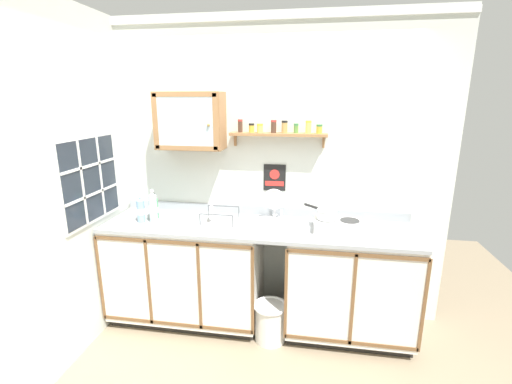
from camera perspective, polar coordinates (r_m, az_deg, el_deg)
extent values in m
plane|color=gray|center=(3.11, -1.31, -24.89)|extent=(5.64, 5.64, 0.00)
cube|color=silver|center=(3.21, 1.06, 3.18)|extent=(3.24, 0.05, 2.67)
cube|color=white|center=(3.17, 1.09, 26.47)|extent=(3.24, 0.02, 0.05)
cube|color=silver|center=(2.85, -30.15, -0.35)|extent=(0.05, 3.54, 2.67)
cube|color=black|center=(3.58, -10.55, -18.30)|extent=(1.29, 0.55, 0.08)
cube|color=silver|center=(3.33, -11.10, -11.94)|extent=(1.32, 0.61, 0.84)
cube|color=brown|center=(2.91, -13.59, -7.91)|extent=(1.32, 0.01, 0.03)
cube|color=brown|center=(3.27, -12.75, -20.10)|extent=(1.32, 0.01, 0.03)
cube|color=brown|center=(3.37, -23.86, -12.69)|extent=(0.02, 0.01, 0.77)
cube|color=brown|center=(3.16, -16.95, -13.88)|extent=(0.02, 0.01, 0.77)
cube|color=brown|center=(3.01, -9.13, -14.97)|extent=(0.02, 0.01, 0.77)
cube|color=brown|center=(2.91, -0.54, -15.86)|extent=(0.02, 0.01, 0.77)
cube|color=black|center=(3.43, 14.24, -20.21)|extent=(1.00, 0.55, 0.08)
cube|color=silver|center=(3.17, 14.82, -13.68)|extent=(1.02, 0.61, 0.84)
cube|color=brown|center=(2.72, 15.93, -9.74)|extent=(1.02, 0.01, 0.03)
cube|color=brown|center=(3.10, 14.88, -22.43)|extent=(1.02, 0.01, 0.03)
cube|color=brown|center=(2.88, 4.83, -16.24)|extent=(0.02, 0.01, 0.77)
cube|color=brown|center=(2.90, 15.38, -16.59)|extent=(0.02, 0.01, 0.77)
cube|color=brown|center=(3.00, 25.51, -16.43)|extent=(0.02, 0.01, 0.77)
cube|color=#9EA3A8|center=(3.00, 0.10, -5.66)|extent=(2.60, 0.64, 0.03)
cube|color=#9EA3A8|center=(3.26, 0.94, -2.95)|extent=(2.60, 0.02, 0.08)
cube|color=silver|center=(3.00, 2.83, -5.30)|extent=(0.58, 0.40, 0.01)
cube|color=slate|center=(3.03, 2.80, -7.24)|extent=(0.49, 0.32, 0.01)
cube|color=slate|center=(3.17, 3.16, -5.31)|extent=(0.49, 0.01, 0.11)
cube|color=slate|center=(2.86, 2.43, -7.57)|extent=(0.49, 0.01, 0.11)
cylinder|color=#4C4C51|center=(3.04, 2.80, -7.28)|extent=(0.04, 0.04, 0.01)
cylinder|color=silver|center=(3.20, 3.05, -3.85)|extent=(0.05, 0.05, 0.02)
cylinder|color=silver|center=(3.17, 3.07, -2.22)|extent=(0.02, 0.02, 0.17)
torus|color=silver|center=(3.07, 2.92, -1.19)|extent=(0.19, 0.02, 0.19)
cylinder|color=silver|center=(3.18, 4.13, -3.34)|extent=(0.02, 0.02, 0.06)
cube|color=silver|center=(2.95, 13.09, -5.31)|extent=(0.39, 0.26, 0.08)
cylinder|color=#2D2D2D|center=(2.95, 11.32, -4.32)|extent=(0.15, 0.15, 0.01)
cylinder|color=#2D2D2D|center=(2.96, 14.90, -4.45)|extent=(0.15, 0.15, 0.01)
cylinder|color=black|center=(2.84, 11.35, -6.03)|extent=(0.03, 0.02, 0.03)
cylinder|color=black|center=(2.85, 15.09, -6.16)|extent=(0.03, 0.02, 0.03)
cylinder|color=silver|center=(2.93, 11.36, -3.55)|extent=(0.16, 0.16, 0.08)
torus|color=silver|center=(2.92, 11.40, -2.83)|extent=(0.17, 0.17, 0.01)
cylinder|color=black|center=(3.03, 9.04, -2.32)|extent=(0.14, 0.13, 0.02)
cylinder|color=#4CB266|center=(3.28, -16.17, -2.59)|extent=(0.08, 0.08, 0.18)
cone|color=#4CB266|center=(3.25, -16.31, -0.81)|extent=(0.08, 0.08, 0.04)
cylinder|color=#262626|center=(3.24, -16.34, -0.33)|extent=(0.04, 0.04, 0.02)
cylinder|color=white|center=(3.28, -16.16, -2.72)|extent=(0.08, 0.08, 0.05)
cylinder|color=silver|center=(3.15, -16.26, -2.66)|extent=(0.07, 0.07, 0.24)
cone|color=silver|center=(3.12, -16.44, -0.29)|extent=(0.06, 0.06, 0.03)
cylinder|color=white|center=(3.11, -16.47, 0.15)|extent=(0.03, 0.03, 0.02)
cylinder|color=white|center=(3.15, -16.27, -2.59)|extent=(0.07, 0.07, 0.07)
cylinder|color=#8CB7E0|center=(3.20, -18.09, -2.99)|extent=(0.06, 0.06, 0.19)
cone|color=#8CB7E0|center=(3.17, -18.25, -1.09)|extent=(0.06, 0.06, 0.03)
cylinder|color=white|center=(3.17, -18.28, -0.66)|extent=(0.03, 0.03, 0.02)
cylinder|color=white|center=(3.20, -18.09, -2.98)|extent=(0.07, 0.07, 0.05)
cube|color=#B2B2B7|center=(3.07, -5.80, -4.82)|extent=(0.30, 0.26, 0.01)
cylinder|color=#4C4F54|center=(2.99, -9.03, -4.40)|extent=(0.01, 0.01, 0.10)
cylinder|color=#4C4F54|center=(2.91, -3.78, -4.74)|extent=(0.01, 0.01, 0.10)
cylinder|color=#4C4F54|center=(3.20, -7.69, -3.00)|extent=(0.01, 0.01, 0.10)
cylinder|color=#4C4F54|center=(3.14, -2.78, -3.28)|extent=(0.01, 0.01, 0.10)
cylinder|color=#4C4F54|center=(2.93, -6.47, -3.65)|extent=(0.28, 0.01, 0.01)
cylinder|color=#4C4F54|center=(3.15, -5.28, -2.28)|extent=(0.28, 0.01, 0.01)
cylinder|color=white|center=(3.07, -7.21, -3.31)|extent=(0.01, 0.13, 0.13)
cube|color=#996B42|center=(3.15, -10.56, 11.23)|extent=(0.58, 0.24, 0.49)
cube|color=silver|center=(3.03, -11.37, 11.06)|extent=(0.48, 0.01, 0.40)
cube|color=#996B42|center=(3.13, -15.95, 10.90)|extent=(0.05, 0.01, 0.46)
cube|color=#996B42|center=(2.95, -6.51, 11.15)|extent=(0.05, 0.01, 0.46)
cube|color=#996B42|center=(3.03, -11.59, 15.18)|extent=(0.55, 0.01, 0.04)
cube|color=#996B42|center=(3.05, -11.16, 6.97)|extent=(0.55, 0.01, 0.04)
sphere|color=olive|center=(2.96, -7.68, 10.65)|extent=(0.02, 0.02, 0.02)
cube|color=#996B42|center=(3.04, 3.59, 9.27)|extent=(0.83, 0.14, 0.02)
cube|color=#996B42|center=(3.16, -3.33, 8.36)|extent=(0.02, 0.03, 0.10)
cube|color=#996B42|center=(3.09, 10.84, 7.97)|extent=(0.02, 0.03, 0.10)
cylinder|color=#4C3326|center=(3.09, -2.55, 10.46)|extent=(0.04, 0.04, 0.09)
cylinder|color=red|center=(3.08, -2.56, 11.48)|extent=(0.04, 0.04, 0.02)
cylinder|color=gold|center=(3.07, -0.73, 10.15)|extent=(0.04, 0.04, 0.06)
cylinder|color=black|center=(3.07, -0.73, 10.86)|extent=(0.05, 0.05, 0.02)
cylinder|color=#E0C659|center=(3.04, 0.65, 10.10)|extent=(0.05, 0.05, 0.06)
cylinder|color=yellow|center=(3.04, 0.65, 10.81)|extent=(0.05, 0.05, 0.02)
cylinder|color=#4C3326|center=(3.04, 2.86, 10.37)|extent=(0.05, 0.05, 0.09)
cylinder|color=red|center=(3.03, 2.87, 11.38)|extent=(0.05, 0.05, 0.02)
cylinder|color=tan|center=(3.03, 4.62, 10.28)|extent=(0.05, 0.05, 0.09)
cylinder|color=black|center=(3.02, 4.64, 11.26)|extent=(0.05, 0.05, 0.02)
cylinder|color=#598C3F|center=(3.03, 6.48, 10.02)|extent=(0.04, 0.04, 0.06)
cylinder|color=#33723F|center=(3.03, 6.50, 10.77)|extent=(0.04, 0.04, 0.02)
cylinder|color=#E0C659|center=(3.01, 8.44, 10.17)|extent=(0.05, 0.05, 0.09)
cylinder|color=yellow|center=(3.00, 8.48, 11.18)|extent=(0.05, 0.05, 0.02)
cylinder|color=gold|center=(3.02, 10.17, 9.82)|extent=(0.05, 0.05, 0.06)
cylinder|color=#33723F|center=(3.02, 10.20, 10.53)|extent=(0.05, 0.05, 0.02)
cube|color=black|center=(3.17, 3.02, 2.34)|extent=(0.20, 0.01, 0.24)
cube|color=red|center=(3.18, 3.00, 1.38)|extent=(0.17, 0.00, 0.04)
cylinder|color=red|center=(3.16, 3.02, 2.85)|extent=(0.09, 0.00, 0.09)
cube|color=#262D38|center=(3.14, -25.06, 1.80)|extent=(0.01, 0.69, 0.66)
cube|color=white|center=(3.14, -25.21, 1.81)|extent=(0.02, 0.73, 0.70)
cube|color=white|center=(3.04, -26.23, 1.28)|extent=(0.01, 0.02, 0.66)
cube|color=white|center=(3.23, -23.78, 2.29)|extent=(0.01, 0.02, 0.66)
cube|color=white|center=(3.16, -24.74, -0.26)|extent=(0.01, 0.69, 0.02)
cube|color=white|center=(3.11, -25.20, 3.90)|extent=(0.01, 0.69, 0.02)
cylinder|color=silver|center=(3.17, 2.33, -20.33)|extent=(0.26, 0.26, 0.32)
torus|color=white|center=(3.08, 2.36, -17.87)|extent=(0.29, 0.29, 0.03)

